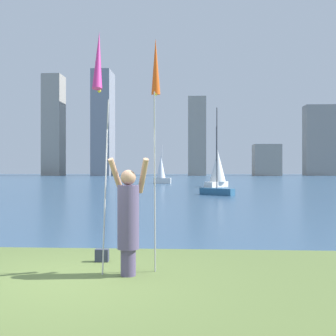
{
  "coord_description": "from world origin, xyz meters",
  "views": [
    {
      "loc": [
        1.94,
        -6.7,
        1.81
      ],
      "look_at": [
        0.59,
        17.84,
        1.81
      ],
      "focal_mm": 44.72,
      "sensor_mm": 36.0,
      "label": 1
    }
  ],
  "objects_px": {
    "bag": "(102,255)",
    "sailboat_6": "(217,169)",
    "sailboat_2": "(161,171)",
    "kite_flag_right": "(156,74)",
    "sailboat_7": "(217,190)",
    "person": "(128,218)",
    "kite_flag_left": "(99,69)"
  },
  "relations": [
    {
      "from": "bag",
      "to": "sailboat_6",
      "type": "bearing_deg",
      "value": 82.51
    },
    {
      "from": "sailboat_2",
      "to": "sailboat_6",
      "type": "height_order",
      "value": "sailboat_6"
    },
    {
      "from": "sailboat_2",
      "to": "sailboat_6",
      "type": "xyz_separation_m",
      "value": [
        6.0,
        -8.33,
        0.28
      ]
    },
    {
      "from": "sailboat_2",
      "to": "kite_flag_right",
      "type": "bearing_deg",
      "value": -86.06
    },
    {
      "from": "sailboat_2",
      "to": "sailboat_7",
      "type": "distance_m",
      "value": 21.26
    },
    {
      "from": "bag",
      "to": "sailboat_7",
      "type": "distance_m",
      "value": 20.35
    },
    {
      "from": "sailboat_2",
      "to": "sailboat_7",
      "type": "height_order",
      "value": "sailboat_7"
    },
    {
      "from": "bag",
      "to": "sailboat_6",
      "type": "relative_size",
      "value": 0.04
    },
    {
      "from": "person",
      "to": "sailboat_2",
      "type": "bearing_deg",
      "value": 109.46
    },
    {
      "from": "person",
      "to": "kite_flag_left",
      "type": "relative_size",
      "value": 0.49
    },
    {
      "from": "bag",
      "to": "sailboat_2",
      "type": "relative_size",
      "value": 0.06
    },
    {
      "from": "sailboat_7",
      "to": "kite_flag_left",
      "type": "bearing_deg",
      "value": -98.53
    },
    {
      "from": "kite_flag_right",
      "to": "sailboat_6",
      "type": "relative_size",
      "value": 0.71
    },
    {
      "from": "person",
      "to": "kite_flag_right",
      "type": "xyz_separation_m",
      "value": [
        0.43,
        0.38,
        2.49
      ]
    },
    {
      "from": "person",
      "to": "sailboat_2",
      "type": "height_order",
      "value": "sailboat_2"
    },
    {
      "from": "bag",
      "to": "sailboat_6",
      "type": "height_order",
      "value": "sailboat_6"
    },
    {
      "from": "kite_flag_left",
      "to": "sailboat_7",
      "type": "relative_size",
      "value": 0.69
    },
    {
      "from": "person",
      "to": "sailboat_2",
      "type": "relative_size",
      "value": 0.44
    },
    {
      "from": "kite_flag_right",
      "to": "sailboat_7",
      "type": "bearing_deg",
      "value": 83.52
    },
    {
      "from": "sailboat_2",
      "to": "sailboat_6",
      "type": "bearing_deg",
      "value": -54.24
    },
    {
      "from": "person",
      "to": "bag",
      "type": "bearing_deg",
      "value": 139.75
    },
    {
      "from": "kite_flag_right",
      "to": "sailboat_2",
      "type": "height_order",
      "value": "sailboat_2"
    },
    {
      "from": "bag",
      "to": "person",
      "type": "bearing_deg",
      "value": -56.4
    },
    {
      "from": "bag",
      "to": "sailboat_7",
      "type": "bearing_deg",
      "value": 80.26
    },
    {
      "from": "kite_flag_right",
      "to": "sailboat_2",
      "type": "xyz_separation_m",
      "value": [
        -2.84,
        41.26,
        -2.01
      ]
    },
    {
      "from": "bag",
      "to": "sailboat_7",
      "type": "xyz_separation_m",
      "value": [
        3.44,
        20.05,
        0.24
      ]
    },
    {
      "from": "sailboat_2",
      "to": "sailboat_6",
      "type": "distance_m",
      "value": 10.26
    },
    {
      "from": "kite_flag_right",
      "to": "sailboat_6",
      "type": "distance_m",
      "value": 33.13
    },
    {
      "from": "kite_flag_left",
      "to": "person",
      "type": "bearing_deg",
      "value": 37.93
    },
    {
      "from": "person",
      "to": "bag",
      "type": "relative_size",
      "value": 7.78
    },
    {
      "from": "person",
      "to": "sailboat_2",
      "type": "distance_m",
      "value": 41.71
    },
    {
      "from": "bag",
      "to": "sailboat_2",
      "type": "distance_m",
      "value": 40.7
    }
  ]
}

